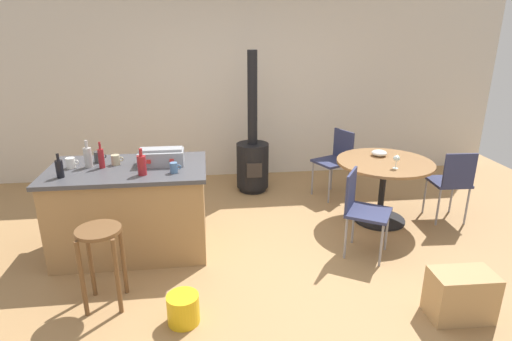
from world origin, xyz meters
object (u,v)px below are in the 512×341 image
(bottle_0, at_px, (88,157))
(bottle_2, at_px, (101,158))
(folding_chair_near, at_px, (362,207))
(bottle_3, at_px, (142,165))
(wooden_stool, at_px, (101,249))
(folding_chair_far, at_px, (452,180))
(bottle_1, at_px, (60,168))
(toolbox, at_px, (161,157))
(cup_2, at_px, (71,163))
(cardboard_box, at_px, (461,295))
(serving_bowl, at_px, (379,153))
(dining_table, at_px, (384,175))
(cup_1, at_px, (116,160))
(cup_0, at_px, (174,168))
(cup_3, at_px, (99,157))
(wine_glass, at_px, (396,159))
(kitchen_island, at_px, (131,209))
(wood_stove, at_px, (253,158))
(plastic_bucket, at_px, (183,309))
(folding_chair_left, at_px, (336,158))

(bottle_0, distance_m, bottle_2, 0.14)
(folding_chair_near, height_order, bottle_3, bottle_3)
(wooden_stool, bearing_deg, folding_chair_far, 17.09)
(bottle_1, bearing_deg, toolbox, 17.32)
(bottle_1, relative_size, cup_2, 1.82)
(folding_chair_far, distance_m, cardboard_box, 1.86)
(toolbox, relative_size, serving_bowl, 2.41)
(dining_table, bearing_deg, bottle_1, -170.52)
(serving_bowl, height_order, cardboard_box, serving_bowl)
(dining_table, xyz_separation_m, cup_1, (-2.88, -0.24, 0.37))
(cup_0, relative_size, cup_3, 0.89)
(cup_2, relative_size, wine_glass, 0.85)
(folding_chair_near, bearing_deg, cup_3, 167.85)
(bottle_1, xyz_separation_m, bottle_2, (0.31, 0.23, 0.01))
(kitchen_island, xyz_separation_m, bottle_0, (-0.36, 0.05, 0.55))
(kitchen_island, xyz_separation_m, wood_stove, (1.39, 1.47, 0.03))
(folding_chair_far, distance_m, plastic_bucket, 3.34)
(cup_0, bearing_deg, wine_glass, 7.28)
(kitchen_island, bearing_deg, wine_glass, 1.61)
(wooden_stool, height_order, plastic_bucket, wooden_stool)
(bottle_3, distance_m, serving_bowl, 2.72)
(folding_chair_far, height_order, bottle_1, bottle_1)
(dining_table, bearing_deg, folding_chair_left, 110.21)
(bottle_0, bearing_deg, bottle_3, -28.13)
(bottle_0, distance_m, cup_3, 0.17)
(dining_table, relative_size, bottle_2, 4.19)
(dining_table, xyz_separation_m, plastic_bucket, (-2.22, -1.54, -0.45))
(wooden_stool, xyz_separation_m, cup_2, (-0.43, 0.94, 0.43))
(wine_glass, bearing_deg, cup_1, 179.64)
(bottle_3, distance_m, cup_0, 0.29)
(bottle_3, bearing_deg, cup_2, 158.39)
(serving_bowl, bearing_deg, cup_0, -161.96)
(serving_bowl, bearing_deg, cup_1, -171.35)
(folding_chair_far, bearing_deg, plastic_bucket, -154.51)
(toolbox, distance_m, cup_2, 0.85)
(wooden_stool, height_order, toolbox, toolbox)
(kitchen_island, bearing_deg, serving_bowl, 10.93)
(wood_stove, bearing_deg, plastic_bucket, -107.52)
(dining_table, height_order, bottle_1, bottle_1)
(folding_chair_near, bearing_deg, toolbox, 168.24)
(wine_glass, relative_size, cardboard_box, 0.30)
(folding_chair_far, xyz_separation_m, cup_0, (-3.08, -0.44, 0.43))
(folding_chair_far, relative_size, cup_3, 7.16)
(bottle_1, xyz_separation_m, cup_3, (0.24, 0.42, -0.03))
(bottle_1, height_order, serving_bowl, bottle_1)
(folding_chair_left, bearing_deg, serving_bowl, -63.25)
(kitchen_island, height_order, dining_table, kitchen_island)
(folding_chair_near, xyz_separation_m, folding_chair_far, (1.28, 0.57, 0.01))
(cup_2, bearing_deg, folding_chair_near, -8.02)
(folding_chair_near, distance_m, folding_chair_far, 1.41)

